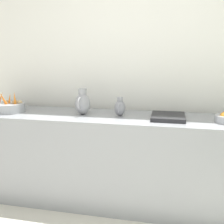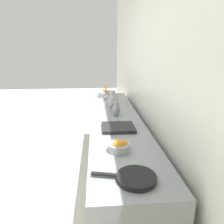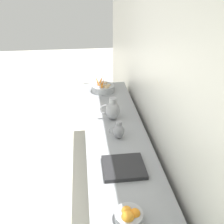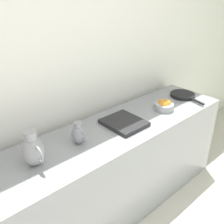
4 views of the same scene
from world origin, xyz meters
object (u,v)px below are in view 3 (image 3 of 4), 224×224
Objects in this scene: orange_bowl at (129,216)px; metal_pitcher_short at (119,130)px; vegetable_colander at (103,88)px; metal_pitcher_tall at (113,110)px.

metal_pitcher_short reaches higher than orange_bowl.
metal_pitcher_short is (-0.07, -0.94, 0.04)m from orange_bowl.
orange_bowl is at bearing 85.69° from metal_pitcher_short.
metal_pitcher_short is at bearing -94.31° from orange_bowl.
orange_bowl is 0.95m from metal_pitcher_short.
vegetable_colander is 1.13m from metal_pitcher_short.
metal_pitcher_tall is at bearing -87.92° from metal_pitcher_short.
vegetable_colander is 1.67× the size of orange_bowl.
vegetable_colander is 0.77m from metal_pitcher_tall.
metal_pitcher_tall is (-0.04, 0.76, 0.06)m from vegetable_colander.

